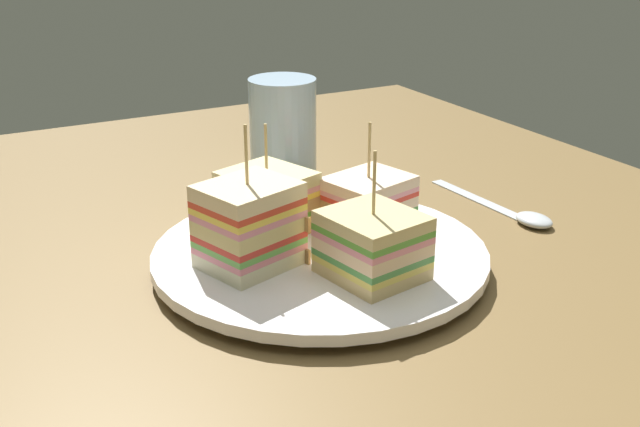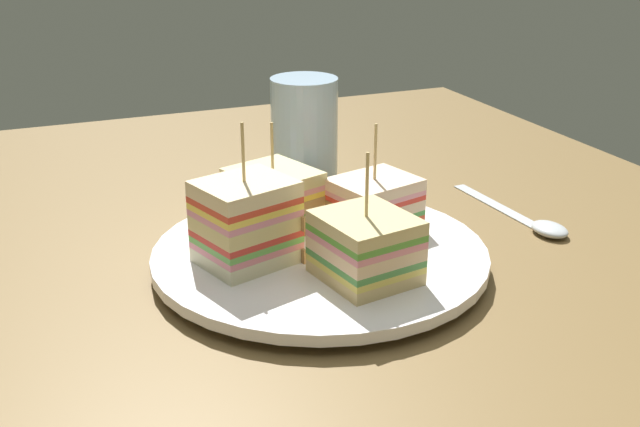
% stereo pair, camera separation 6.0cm
% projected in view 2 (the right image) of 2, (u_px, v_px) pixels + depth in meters
% --- Properties ---
extents(ground_plane, '(1.04, 0.84, 0.02)m').
position_uv_depth(ground_plane, '(320.00, 277.00, 0.62)').
color(ground_plane, brown).
extents(plate, '(0.26, 0.26, 0.02)m').
position_uv_depth(plate, '(320.00, 256.00, 0.62)').
color(plate, white).
rests_on(plate, ground_plane).
extents(sandwich_wedge_0, '(0.07, 0.08, 0.09)m').
position_uv_depth(sandwich_wedge_0, '(373.00, 204.00, 0.64)').
color(sandwich_wedge_0, '#DFC17C').
rests_on(sandwich_wedge_0, plate).
extents(sandwich_wedge_1, '(0.08, 0.08, 0.09)m').
position_uv_depth(sandwich_wedge_1, '(274.00, 199.00, 0.65)').
color(sandwich_wedge_1, beige).
rests_on(sandwich_wedge_1, plate).
extents(sandwich_wedge_2, '(0.07, 0.08, 0.11)m').
position_uv_depth(sandwich_wedge_2, '(248.00, 224.00, 0.58)').
color(sandwich_wedge_2, beige).
rests_on(sandwich_wedge_2, plate).
extents(sandwich_wedge_3, '(0.08, 0.07, 0.10)m').
position_uv_depth(sandwich_wedge_3, '(365.00, 247.00, 0.56)').
color(sandwich_wedge_3, '#DFBF7C').
rests_on(sandwich_wedge_3, plate).
extents(salad_garnish, '(0.06, 0.06, 0.01)m').
position_uv_depth(salad_garnish, '(330.00, 197.00, 0.70)').
color(salad_garnish, green).
rests_on(salad_garnish, plate).
extents(spoon, '(0.16, 0.03, 0.01)m').
position_uv_depth(spoon, '(534.00, 222.00, 0.70)').
color(spoon, silver).
rests_on(spoon, ground_plane).
extents(drinking_glass, '(0.07, 0.07, 0.11)m').
position_uv_depth(drinking_glass, '(304.00, 139.00, 0.79)').
color(drinking_glass, '#AECDE9').
rests_on(drinking_glass, ground_plane).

